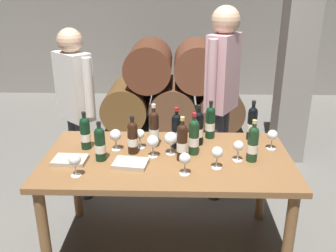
{
  "coord_description": "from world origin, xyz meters",
  "views": [
    {
      "loc": [
        0.07,
        -2.33,
        1.9
      ],
      "look_at": [
        0.0,
        0.2,
        0.91
      ],
      "focal_mm": 40.24,
      "sensor_mm": 36.0,
      "label": 1
    }
  ],
  "objects_px": {
    "wine_bottle_3": "(154,128)",
    "wine_glass_8": "(272,136)",
    "wine_glass_7": "(171,139)",
    "tasting_notebook": "(70,160)",
    "wine_bottle_8": "(176,130)",
    "dining_table": "(167,169)",
    "wine_glass_2": "(217,153)",
    "wine_bottle_5": "(210,122)",
    "sommelier_presenting": "(222,88)",
    "wine_glass_9": "(153,142)",
    "wine_glass_5": "(238,147)",
    "leather_ledger": "(131,163)",
    "wine_bottle_2": "(194,136)",
    "taster_seated_left": "(75,102)",
    "wine_bottle_4": "(252,123)",
    "wine_glass_1": "(75,161)",
    "wine_glass_3": "(140,135)",
    "wine_bottle_9": "(199,128)",
    "wine_bottle_1": "(253,143)",
    "wine_bottle_7": "(85,133)",
    "wine_glass_4": "(254,139)",
    "wine_bottle_0": "(133,137)",
    "wine_bottle_10": "(100,144)",
    "wine_bottle_6": "(182,142)",
    "wine_glass_0": "(185,159)",
    "wine_glass_6": "(116,136)"
  },
  "relations": [
    {
      "from": "wine_bottle_10",
      "to": "wine_bottle_1",
      "type": "bearing_deg",
      "value": 0.98
    },
    {
      "from": "wine_glass_9",
      "to": "taster_seated_left",
      "type": "height_order",
      "value": "taster_seated_left"
    },
    {
      "from": "wine_bottle_2",
      "to": "wine_glass_4",
      "type": "bearing_deg",
      "value": 4.29
    },
    {
      "from": "wine_glass_9",
      "to": "wine_bottle_6",
      "type": "bearing_deg",
      "value": -11.09
    },
    {
      "from": "wine_bottle_3",
      "to": "wine_glass_8",
      "type": "distance_m",
      "value": 0.85
    },
    {
      "from": "wine_glass_0",
      "to": "wine_glass_7",
      "type": "distance_m",
      "value": 0.31
    },
    {
      "from": "wine_glass_7",
      "to": "wine_glass_9",
      "type": "relative_size",
      "value": 1.05
    },
    {
      "from": "wine_bottle_4",
      "to": "tasting_notebook",
      "type": "distance_m",
      "value": 1.35
    },
    {
      "from": "wine_bottle_10",
      "to": "wine_glass_9",
      "type": "height_order",
      "value": "wine_bottle_10"
    },
    {
      "from": "taster_seated_left",
      "to": "sommelier_presenting",
      "type": "bearing_deg",
      "value": 1.37
    },
    {
      "from": "wine_glass_7",
      "to": "tasting_notebook",
      "type": "bearing_deg",
      "value": -168.01
    },
    {
      "from": "wine_glass_5",
      "to": "wine_glass_8",
      "type": "relative_size",
      "value": 0.98
    },
    {
      "from": "wine_bottle_0",
      "to": "wine_glass_4",
      "type": "xyz_separation_m",
      "value": [
        0.85,
        0.03,
        -0.02
      ]
    },
    {
      "from": "wine_glass_5",
      "to": "wine_bottle_0",
      "type": "bearing_deg",
      "value": 171.8
    },
    {
      "from": "dining_table",
      "to": "tasting_notebook",
      "type": "distance_m",
      "value": 0.66
    },
    {
      "from": "wine_bottle_0",
      "to": "wine_bottle_7",
      "type": "relative_size",
      "value": 0.98
    },
    {
      "from": "wine_bottle_8",
      "to": "sommelier_presenting",
      "type": "xyz_separation_m",
      "value": [
        0.38,
        0.58,
        0.15
      ]
    },
    {
      "from": "wine_bottle_5",
      "to": "sommelier_presenting",
      "type": "bearing_deg",
      "value": 72.78
    },
    {
      "from": "wine_bottle_2",
      "to": "wine_glass_2",
      "type": "distance_m",
      "value": 0.26
    },
    {
      "from": "wine_bottle_0",
      "to": "wine_bottle_5",
      "type": "height_order",
      "value": "wine_bottle_5"
    },
    {
      "from": "wine_bottle_6",
      "to": "wine_glass_8",
      "type": "distance_m",
      "value": 0.67
    },
    {
      "from": "wine_bottle_10",
      "to": "wine_glass_1",
      "type": "relative_size",
      "value": 1.83
    },
    {
      "from": "wine_bottle_9",
      "to": "wine_glass_3",
      "type": "height_order",
      "value": "wine_bottle_9"
    },
    {
      "from": "wine_bottle_3",
      "to": "wine_bottle_8",
      "type": "distance_m",
      "value": 0.16
    },
    {
      "from": "wine_bottle_3",
      "to": "wine_glass_2",
      "type": "height_order",
      "value": "wine_bottle_3"
    },
    {
      "from": "dining_table",
      "to": "leather_ledger",
      "type": "height_order",
      "value": "leather_ledger"
    },
    {
      "from": "wine_bottle_2",
      "to": "taster_seated_left",
      "type": "height_order",
      "value": "taster_seated_left"
    },
    {
      "from": "wine_glass_3",
      "to": "wine_glass_5",
      "type": "distance_m",
      "value": 0.7
    },
    {
      "from": "wine_glass_5",
      "to": "wine_glass_7",
      "type": "height_order",
      "value": "wine_glass_7"
    },
    {
      "from": "wine_bottle_6",
      "to": "leather_ledger",
      "type": "distance_m",
      "value": 0.37
    },
    {
      "from": "wine_bottle_5",
      "to": "wine_glass_8",
      "type": "height_order",
      "value": "wine_bottle_5"
    },
    {
      "from": "wine_bottle_1",
      "to": "wine_bottle_10",
      "type": "bearing_deg",
      "value": -179.02
    },
    {
      "from": "wine_bottle_9",
      "to": "wine_glass_7",
      "type": "distance_m",
      "value": 0.27
    },
    {
      "from": "wine_bottle_7",
      "to": "wine_glass_7",
      "type": "xyz_separation_m",
      "value": [
        0.61,
        -0.08,
        -0.01
      ]
    },
    {
      "from": "wine_bottle_2",
      "to": "wine_bottle_3",
      "type": "distance_m",
      "value": 0.31
    },
    {
      "from": "sommelier_presenting",
      "to": "leather_ledger",
      "type": "bearing_deg",
      "value": -127.51
    },
    {
      "from": "wine_glass_0",
      "to": "wine_glass_7",
      "type": "height_order",
      "value": "wine_glass_7"
    },
    {
      "from": "wine_glass_5",
      "to": "dining_table",
      "type": "bearing_deg",
      "value": 174.68
    },
    {
      "from": "taster_seated_left",
      "to": "wine_bottle_2",
      "type": "bearing_deg",
      "value": -33.79
    },
    {
      "from": "wine_bottle_0",
      "to": "wine_glass_1",
      "type": "relative_size",
      "value": 1.82
    },
    {
      "from": "wine_glass_3",
      "to": "wine_bottle_1",
      "type": "bearing_deg",
      "value": -13.49
    },
    {
      "from": "wine_glass_5",
      "to": "wine_bottle_2",
      "type": "bearing_deg",
      "value": 161.1
    },
    {
      "from": "wine_glass_7",
      "to": "wine_glass_5",
      "type": "bearing_deg",
      "value": -11.2
    },
    {
      "from": "wine_bottle_2",
      "to": "wine_bottle_5",
      "type": "relative_size",
      "value": 1.03
    },
    {
      "from": "wine_bottle_0",
      "to": "wine_bottle_1",
      "type": "bearing_deg",
      "value": -7.04
    },
    {
      "from": "wine_glass_5",
      "to": "wine_glass_6",
      "type": "distance_m",
      "value": 0.86
    },
    {
      "from": "dining_table",
      "to": "wine_bottle_5",
      "type": "height_order",
      "value": "wine_bottle_5"
    },
    {
      "from": "leather_ledger",
      "to": "taster_seated_left",
      "type": "distance_m",
      "value": 1.04
    },
    {
      "from": "dining_table",
      "to": "wine_glass_2",
      "type": "xyz_separation_m",
      "value": [
        0.32,
        -0.16,
        0.2
      ]
    },
    {
      "from": "wine_glass_1",
      "to": "wine_glass_9",
      "type": "height_order",
      "value": "wine_glass_9"
    }
  ]
}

